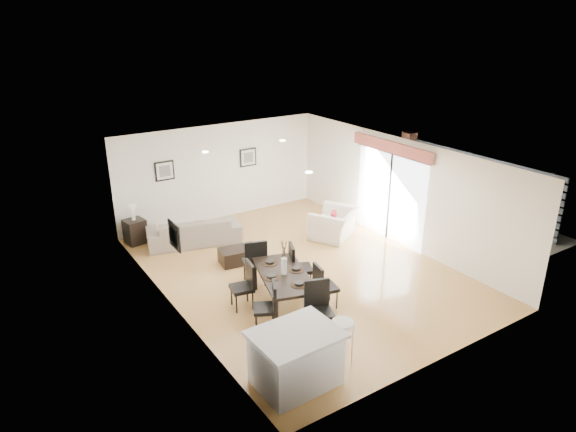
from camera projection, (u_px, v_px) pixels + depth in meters
ground at (300, 270)px, 11.76m from camera, size 8.00×8.00×0.00m
wall_back at (220, 172)px, 14.38m from camera, size 6.00×0.04×2.70m
wall_front at (442, 292)px, 8.15m from camera, size 6.00×0.04×2.70m
wall_left at (170, 247)px, 9.74m from camera, size 0.04×8.00×2.70m
wall_right at (399, 192)px, 12.79m from camera, size 0.04×8.00×2.70m
ceiling at (301, 156)px, 10.77m from camera, size 6.00×8.00×0.02m
sofa at (194, 231)px, 13.05m from camera, size 2.49×1.48×0.68m
armchair at (334, 224)px, 13.37m from camera, size 1.53×1.48×0.76m
courtyard_plant_a at (481, 212)px, 14.35m from camera, size 0.68×0.62×0.64m
courtyard_plant_b at (428, 195)px, 15.53m from camera, size 0.44×0.44×0.74m
dining_table at (284, 277)px, 10.06m from camera, size 1.35×1.95×0.74m
dining_chair_wnear at (269, 304)px, 9.41m from camera, size 0.56×0.56×0.93m
dining_chair_wfar at (246, 283)px, 10.12m from camera, size 0.50×0.50×0.95m
dining_chair_enear at (323, 284)px, 10.10m from camera, size 0.49×0.49×0.93m
dining_chair_efar at (297, 264)px, 10.79m from camera, size 0.60×0.60×1.02m
dining_chair_head at (318, 305)px, 9.25m from camera, size 0.60×0.60×1.04m
dining_chair_foot at (255, 260)px, 10.92m from camera, size 0.60×0.60×1.06m
vase at (284, 260)px, 9.93m from camera, size 0.91×1.40×0.71m
coffee_table at (239, 255)px, 12.08m from camera, size 0.95×0.65×0.36m
side_table at (135, 231)px, 13.08m from camera, size 0.54×0.54×0.63m
table_lamp at (133, 210)px, 12.87m from camera, size 0.21×0.21×0.41m
cushion at (334, 218)px, 13.15m from camera, size 0.31×0.30×0.33m
kitchen_island at (296, 358)px, 8.00m from camera, size 1.35×1.05×0.93m
bar_stool at (343, 328)px, 8.39m from camera, size 0.37×0.37×0.80m
framed_print_back_left at (165, 171)px, 13.44m from camera, size 0.52×0.04×0.52m
framed_print_back_right at (248, 157)px, 14.71m from camera, size 0.52×0.04×0.52m
framed_print_left_wall at (174, 236)px, 9.49m from camera, size 0.04×0.52×0.52m
sliding_door at (390, 177)px, 12.89m from camera, size 0.12×2.70×2.57m
courtyard at (455, 179)px, 15.24m from camera, size 6.00×6.00×2.00m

